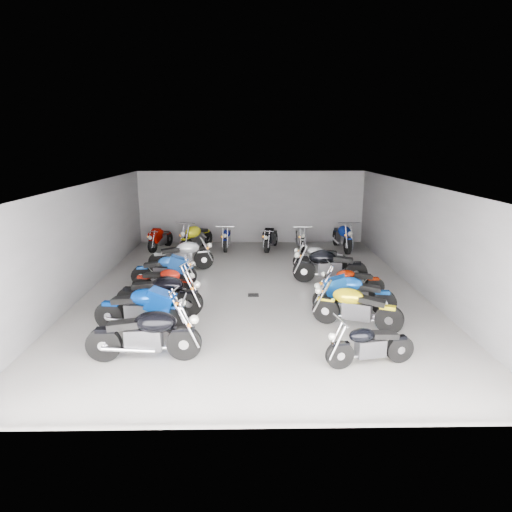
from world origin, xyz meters
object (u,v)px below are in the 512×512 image
object	(u,v)px
motorcycle_back_b	(196,237)
motorcycle_back_d	(271,238)
motorcycle_left_c	(160,294)
motorcycle_right_b	(356,307)
motorcycle_right_e	(329,266)
motorcycle_right_d	(351,282)
motorcycle_back_e	(300,238)
motorcycle_left_b	(142,309)
motorcycle_right_c	(353,295)
motorcycle_left_a	(145,335)
motorcycle_left_e	(165,270)
motorcycle_right_a	(369,344)
motorcycle_back_f	(342,237)
motorcycle_left_f	(182,255)
drain_grate	(253,295)
motorcycle_left_d	(165,282)
motorcycle_back_c	(227,238)
motorcycle_right_f	(319,257)
motorcycle_back_a	(160,238)

from	to	relation	value
motorcycle_back_b	motorcycle_back_d	bearing A→B (deg)	-151.61
motorcycle_left_c	motorcycle_right_b	size ratio (longest dim) A/B	1.13
motorcycle_right_e	motorcycle_back_b	world-z (taller)	motorcycle_back_b
motorcycle_right_d	motorcycle_back_e	bearing A→B (deg)	3.29
motorcycle_left_b	motorcycle_right_c	xyz separation A→B (m)	(5.25, 1.07, -0.03)
motorcycle_left_a	motorcycle_left_e	xyz separation A→B (m)	(-0.51, 5.15, -0.07)
motorcycle_left_a	motorcycle_right_a	world-z (taller)	motorcycle_left_a
motorcycle_back_b	motorcycle_back_f	xyz separation A→B (m)	(6.12, 0.09, -0.01)
motorcycle_right_b	motorcycle_left_c	bearing A→B (deg)	103.51
motorcycle_left_c	motorcycle_right_e	bearing A→B (deg)	128.08
motorcycle_left_b	motorcycle_back_b	distance (m)	8.42
motorcycle_left_f	motorcycle_right_a	world-z (taller)	motorcycle_left_f
drain_grate	motorcycle_left_a	world-z (taller)	motorcycle_left_a
motorcycle_right_b	motorcycle_right_d	world-z (taller)	motorcycle_right_b
motorcycle_left_c	motorcycle_back_e	xyz separation A→B (m)	(4.50, 7.59, -0.08)
motorcycle_left_d	motorcycle_right_a	size ratio (longest dim) A/B	1.05
motorcycle_left_d	motorcycle_back_f	world-z (taller)	motorcycle_back_f
motorcycle_back_c	motorcycle_back_f	size ratio (longest dim) A/B	0.84
motorcycle_left_f	motorcycle_right_f	distance (m)	4.84
motorcycle_left_a	motorcycle_left_c	distance (m)	2.60
motorcycle_back_a	motorcycle_back_c	size ratio (longest dim) A/B	0.97
motorcycle_left_d	motorcycle_left_f	world-z (taller)	motorcycle_left_f
motorcycle_left_d	motorcycle_right_a	distance (m)	6.40
motorcycle_right_c	motorcycle_right_e	size ratio (longest dim) A/B	0.92
motorcycle_left_d	motorcycle_back_a	distance (m)	6.47
motorcycle_left_e	motorcycle_back_c	world-z (taller)	motorcycle_left_e
motorcycle_right_e	motorcycle_back_d	xyz separation A→B (m)	(-1.62, 4.83, -0.08)
motorcycle_left_f	motorcycle_right_f	bearing A→B (deg)	74.43
motorcycle_back_a	motorcycle_left_d	bearing A→B (deg)	118.73
motorcycle_left_e	motorcycle_back_e	world-z (taller)	motorcycle_left_e
motorcycle_right_a	motorcycle_right_f	size ratio (longest dim) A/B	0.96
motorcycle_left_a	motorcycle_left_c	size ratio (longest dim) A/B	1.02
motorcycle_left_b	motorcycle_right_a	xyz separation A→B (m)	(4.93, -1.81, -0.10)
motorcycle_right_e	motorcycle_back_b	xyz separation A→B (m)	(-4.74, 4.60, 0.01)
motorcycle_right_a	motorcycle_right_f	distance (m)	7.18
motorcycle_left_b	motorcycle_back_f	world-z (taller)	motorcycle_back_f
motorcycle_left_b	motorcycle_right_e	xyz separation A→B (m)	(5.09, 3.81, 0.02)
motorcycle_left_d	motorcycle_left_e	world-z (taller)	motorcycle_left_e
motorcycle_left_f	motorcycle_back_c	size ratio (longest dim) A/B	1.12
motorcycle_right_f	motorcycle_back_c	bearing A→B (deg)	47.30
motorcycle_right_c	motorcycle_back_c	bearing A→B (deg)	33.68
motorcycle_back_a	motorcycle_back_d	bearing A→B (deg)	-164.02
motorcycle_back_c	motorcycle_back_f	world-z (taller)	motorcycle_back_f
motorcycle_left_a	motorcycle_left_e	bearing A→B (deg)	-175.36
motorcycle_back_a	motorcycle_right_a	bearing A→B (deg)	137.28
motorcycle_left_c	motorcycle_right_f	world-z (taller)	motorcycle_left_c
motorcycle_back_d	motorcycle_left_f	bearing A→B (deg)	61.06
drain_grate	motorcycle_right_c	bearing A→B (deg)	-30.72
motorcycle_left_e	motorcycle_right_c	xyz separation A→B (m)	(5.36, -2.57, 0.03)
motorcycle_left_d	motorcycle_left_f	bearing A→B (deg)	-163.44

